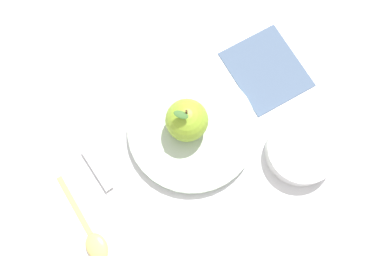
{
  "coord_description": "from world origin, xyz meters",
  "views": [
    {
      "loc": [
        0.07,
        0.15,
        0.73
      ],
      "look_at": [
        -0.03,
        -0.02,
        0.02
      ],
      "focal_mm": 39.38,
      "sensor_mm": 36.0,
      "label": 1
    }
  ],
  "objects_px": {
    "dinner_plate": "(192,129)",
    "knife": "(112,192)",
    "spoon": "(92,238)",
    "apple": "(187,120)",
    "linen_napkin": "(266,69)",
    "side_bowl": "(301,150)"
  },
  "relations": [
    {
      "from": "dinner_plate",
      "to": "knife",
      "type": "height_order",
      "value": "dinner_plate"
    },
    {
      "from": "spoon",
      "to": "apple",
      "type": "bearing_deg",
      "value": -161.05
    },
    {
      "from": "dinner_plate",
      "to": "linen_napkin",
      "type": "bearing_deg",
      "value": -170.62
    },
    {
      "from": "side_bowl",
      "to": "linen_napkin",
      "type": "distance_m",
      "value": 0.17
    },
    {
      "from": "dinner_plate",
      "to": "knife",
      "type": "distance_m",
      "value": 0.18
    },
    {
      "from": "linen_napkin",
      "to": "dinner_plate",
      "type": "bearing_deg",
      "value": 9.38
    },
    {
      "from": "side_bowl",
      "to": "apple",
      "type": "bearing_deg",
      "value": -43.64
    },
    {
      "from": "knife",
      "to": "linen_napkin",
      "type": "xyz_separation_m",
      "value": [
        -0.35,
        -0.05,
        -0.0
      ]
    },
    {
      "from": "knife",
      "to": "linen_napkin",
      "type": "bearing_deg",
      "value": -171.7
    },
    {
      "from": "knife",
      "to": "dinner_plate",
      "type": "bearing_deg",
      "value": -172.83
    },
    {
      "from": "side_bowl",
      "to": "linen_napkin",
      "type": "relative_size",
      "value": 0.83
    },
    {
      "from": "spoon",
      "to": "linen_napkin",
      "type": "height_order",
      "value": "spoon"
    },
    {
      "from": "apple",
      "to": "side_bowl",
      "type": "xyz_separation_m",
      "value": [
        -0.15,
        0.14,
        -0.04
      ]
    },
    {
      "from": "spoon",
      "to": "linen_napkin",
      "type": "relative_size",
      "value": 1.12
    },
    {
      "from": "spoon",
      "to": "linen_napkin",
      "type": "bearing_deg",
      "value": -166.27
    },
    {
      "from": "knife",
      "to": "linen_napkin",
      "type": "height_order",
      "value": "knife"
    },
    {
      "from": "dinner_plate",
      "to": "side_bowl",
      "type": "xyz_separation_m",
      "value": [
        -0.14,
        0.13,
        0.01
      ]
    },
    {
      "from": "spoon",
      "to": "side_bowl",
      "type": "bearing_deg",
      "value": 171.1
    },
    {
      "from": "knife",
      "to": "spoon",
      "type": "xyz_separation_m",
      "value": [
        0.06,
        0.05,
        0.0
      ]
    },
    {
      "from": "dinner_plate",
      "to": "side_bowl",
      "type": "distance_m",
      "value": 0.19
    },
    {
      "from": "side_bowl",
      "to": "dinner_plate",
      "type": "bearing_deg",
      "value": -43.21
    },
    {
      "from": "knife",
      "to": "spoon",
      "type": "relative_size",
      "value": 1.37
    }
  ]
}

